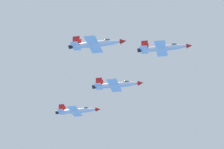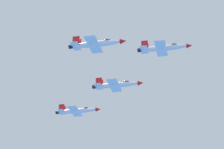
# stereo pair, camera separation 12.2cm
# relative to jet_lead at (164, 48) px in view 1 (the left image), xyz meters

# --- Properties ---
(jet_lead) EXTENTS (9.69, 16.01, 3.37)m
(jet_lead) POSITION_rel_jet_lead_xyz_m (0.00, 0.00, 0.00)
(jet_lead) COLOR white
(jet_left_wingman) EXTENTS (10.00, 16.54, 3.48)m
(jet_left_wingman) POSITION_rel_jet_lead_xyz_m (14.17, 16.88, -3.92)
(jet_left_wingman) COLOR white
(jet_right_wingman) EXTENTS (9.60, 15.94, 3.36)m
(jet_right_wingman) POSITION_rel_jet_lead_xyz_m (-14.38, 16.70, -4.52)
(jet_right_wingman) COLOR white
(jet_left_outer) EXTENTS (9.69, 16.04, 3.38)m
(jet_left_outer) POSITION_rel_jet_lead_xyz_m (28.33, 33.76, -5.88)
(jet_left_outer) COLOR white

